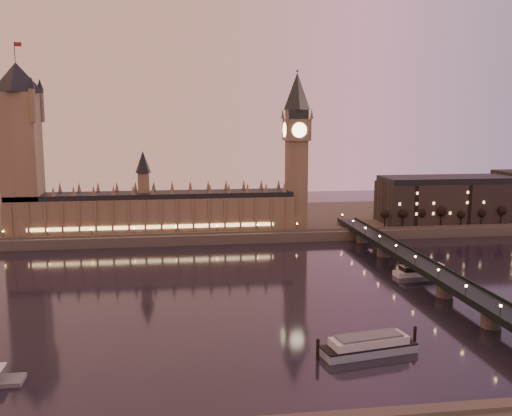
{
  "coord_description": "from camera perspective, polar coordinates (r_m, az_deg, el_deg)",
  "views": [
    {
      "loc": [
        -25.42,
        -249.22,
        78.5
      ],
      "look_at": [
        14.77,
        35.0,
        33.22
      ],
      "focal_mm": 40.0,
      "sensor_mm": 36.0,
      "label": 1
    }
  ],
  "objects": [
    {
      "name": "bare_tree_5",
      "position": [
        418.66,
        21.71,
        -0.45
      ],
      "size": [
        5.72,
        5.72,
        11.64
      ],
      "color": "black",
      "rests_on": "ground"
    },
    {
      "name": "big_ben",
      "position": [
        378.91,
        4.08,
        6.74
      ],
      "size": [
        17.68,
        17.68,
        104.0
      ],
      "color": "brown",
      "rests_on": "ground"
    },
    {
      "name": "cruise_boat_b",
      "position": [
        301.93,
        16.27,
        -6.01
      ],
      "size": [
        29.48,
        9.7,
        5.35
      ],
      "rotation": [
        0.0,
        0.0,
        0.09
      ],
      "color": "silver",
      "rests_on": "ground"
    },
    {
      "name": "bare_tree_3",
      "position": [
        405.35,
        18.22,
        -0.55
      ],
      "size": [
        5.72,
        5.72,
        11.64
      ],
      "color": "black",
      "rests_on": "ground"
    },
    {
      "name": "bare_tree_2",
      "position": [
        399.29,
        16.39,
        -0.6
      ],
      "size": [
        5.72,
        5.72,
        11.64
      ],
      "color": "black",
      "rests_on": "ground"
    },
    {
      "name": "ground",
      "position": [
        262.53,
        -2.15,
        -8.44
      ],
      "size": [
        700.0,
        700.0,
        0.0
      ],
      "primitive_type": "plane",
      "color": "black",
      "rests_on": "ground"
    },
    {
      "name": "city_block",
      "position": [
        442.99,
        21.87,
        1.02
      ],
      "size": [
        155.0,
        45.0,
        34.0
      ],
      "color": "black",
      "rests_on": "ground"
    },
    {
      "name": "bare_tree_1",
      "position": [
        393.65,
        14.51,
        -0.65
      ],
      "size": [
        5.72,
        5.72,
        11.64
      ],
      "color": "black",
      "rests_on": "ground"
    },
    {
      "name": "bare_tree_6",
      "position": [
        425.87,
        23.38,
        -0.4
      ],
      "size": [
        5.72,
        5.72,
        11.64
      ],
      "color": "black",
      "rests_on": "ground"
    },
    {
      "name": "bare_tree_0",
      "position": [
        388.45,
        12.57,
        -0.71
      ],
      "size": [
        5.72,
        5.72,
        11.64
      ],
      "color": "black",
      "rests_on": "ground"
    },
    {
      "name": "victoria_tower",
      "position": [
        382.33,
        -22.51,
        6.38
      ],
      "size": [
        31.68,
        31.68,
        118.0
      ],
      "color": "brown",
      "rests_on": "ground"
    },
    {
      "name": "westminster_bridge",
      "position": [
        284.84,
        16.62,
        -6.27
      ],
      "size": [
        13.2,
        260.0,
        15.3
      ],
      "color": "black",
      "rests_on": "ground"
    },
    {
      "name": "bare_tree_4",
      "position": [
        411.82,
        20.0,
        -0.5
      ],
      "size": [
        5.72,
        5.72,
        11.64
      ],
      "color": "black",
      "rests_on": "ground"
    },
    {
      "name": "palace_of_westminster",
      "position": [
        374.83,
        -10.2,
        0.11
      ],
      "size": [
        180.0,
        26.62,
        52.0
      ],
      "color": "brown",
      "rests_on": "ground"
    },
    {
      "name": "moored_barge",
      "position": [
        200.9,
        11.2,
        -13.31
      ],
      "size": [
        37.44,
        14.83,
        6.97
      ],
      "rotation": [
        0.0,
        0.0,
        0.18
      ],
      "color": "#8196A4",
      "rests_on": "ground"
    },
    {
      "name": "far_embankment",
      "position": [
        424.68,
        -0.42,
        -1.28
      ],
      "size": [
        560.0,
        130.0,
        6.0
      ],
      "primitive_type": "cube",
      "color": "#423D35",
      "rests_on": "ground"
    }
  ]
}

